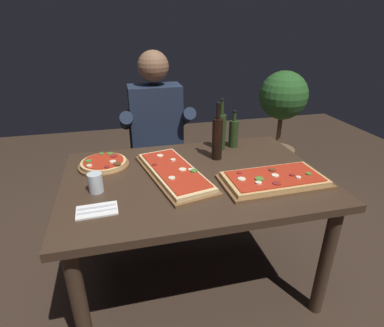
% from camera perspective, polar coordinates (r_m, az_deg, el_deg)
% --- Properties ---
extents(ground_plane, '(6.40, 6.40, 0.00)m').
position_cam_1_polar(ground_plane, '(2.14, 0.34, -20.17)').
color(ground_plane, '#38281E').
extents(dining_table, '(1.40, 0.96, 0.74)m').
position_cam_1_polar(dining_table, '(1.74, 0.39, -5.02)').
color(dining_table, '#3D2B1E').
rests_on(dining_table, ground_plane).
extents(pizza_rectangular_front, '(0.56, 0.30, 0.05)m').
position_cam_1_polar(pizza_rectangular_front, '(1.67, 14.88, -2.89)').
color(pizza_rectangular_front, brown).
rests_on(pizza_rectangular_front, dining_table).
extents(pizza_rectangular_left, '(0.38, 0.66, 0.05)m').
position_cam_1_polar(pizza_rectangular_left, '(1.69, -3.32, -1.66)').
color(pizza_rectangular_left, brown).
rests_on(pizza_rectangular_left, dining_table).
extents(pizza_round_far, '(0.29, 0.29, 0.05)m').
position_cam_1_polar(pizza_round_far, '(1.86, -15.92, -0.05)').
color(pizza_round_far, brown).
rests_on(pizza_round_far, dining_table).
extents(wine_bottle_dark, '(0.06, 0.06, 0.35)m').
position_cam_1_polar(wine_bottle_dark, '(1.86, 4.68, 4.75)').
color(wine_bottle_dark, black).
rests_on(wine_bottle_dark, dining_table).
extents(oil_bottle_amber, '(0.06, 0.06, 0.25)m').
position_cam_1_polar(oil_bottle_amber, '(2.07, 7.66, 5.61)').
color(oil_bottle_amber, '#233819').
rests_on(oil_bottle_amber, dining_table).
extents(vinegar_bottle_green, '(0.06, 0.06, 0.33)m').
position_cam_1_polar(vinegar_bottle_green, '(2.01, 5.37, 5.99)').
color(vinegar_bottle_green, '#233819').
rests_on(vinegar_bottle_green, dining_table).
extents(tumbler_near_camera, '(0.07, 0.07, 0.10)m').
position_cam_1_polar(tumbler_near_camera, '(1.59, -17.35, -3.41)').
color(tumbler_near_camera, silver).
rests_on(tumbler_near_camera, dining_table).
extents(napkin_cutlery_set, '(0.19, 0.12, 0.01)m').
position_cam_1_polar(napkin_cutlery_set, '(1.45, -17.10, -8.25)').
color(napkin_cutlery_set, white).
rests_on(napkin_cutlery_set, dining_table).
extents(diner_chair, '(0.44, 0.44, 0.87)m').
position_cam_1_polar(diner_chair, '(2.55, -6.52, 1.00)').
color(diner_chair, black).
rests_on(diner_chair, ground_plane).
extents(seated_diner, '(0.53, 0.41, 1.33)m').
position_cam_1_polar(seated_diner, '(2.34, -6.42, 5.57)').
color(seated_diner, '#23232D').
rests_on(seated_diner, ground_plane).
extents(potted_plant_corner, '(0.47, 0.47, 1.08)m').
position_cam_1_polar(potted_plant_corner, '(3.25, 16.08, 8.59)').
color(potted_plant_corner, '#846042').
rests_on(potted_plant_corner, ground_plane).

